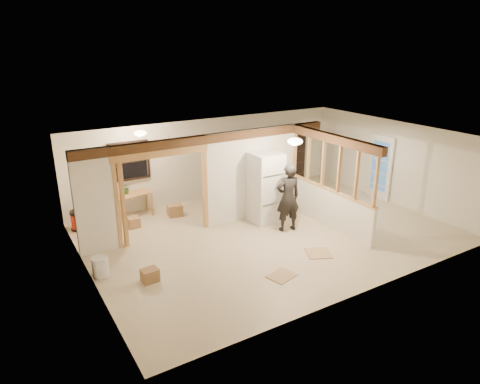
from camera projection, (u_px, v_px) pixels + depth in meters
floor at (270, 233)px, 11.10m from camera, size 9.00×6.50×0.01m
ceiling at (272, 138)px, 10.27m from camera, size 9.00×6.50×0.01m
wall_back at (211, 158)px, 13.31m from camera, size 9.00×0.01×2.50m
wall_front at (370, 235)px, 8.06m from camera, size 9.00×0.01×2.50m
wall_left at (85, 225)px, 8.50m from camera, size 0.01×6.50×2.50m
wall_right at (393, 162)px, 12.88m from camera, size 0.01×6.50×2.50m
partition_left_stub at (94, 202)px, 9.68m from camera, size 0.90×0.12×2.50m
partition_center at (252, 174)px, 11.75m from camera, size 2.80×0.12×2.50m
doorway_frame at (163, 196)px, 10.54m from camera, size 2.46×0.14×2.20m
header_beam_back at (212, 138)px, 10.79m from camera, size 7.00×0.18×0.22m
header_beam_right at (333, 139)px, 10.77m from camera, size 0.18×3.30×0.22m
pony_wall at (328, 208)px, 11.39m from camera, size 0.12×3.20×1.00m
stud_partition at (331, 166)px, 11.01m from camera, size 0.14×3.20×1.32m
window_back at (129, 161)px, 11.88m from camera, size 1.12×0.10×1.10m
french_door at (380, 168)px, 13.24m from camera, size 0.12×0.86×2.00m
ceiling_dome_main at (295, 141)px, 10.02m from camera, size 0.36×0.36×0.16m
ceiling_dome_util at (140, 133)px, 10.92m from camera, size 0.32×0.32×0.14m
hanging_bulb at (170, 148)px, 10.70m from camera, size 0.07×0.07×0.07m
refrigerator at (265, 187)px, 11.57m from camera, size 0.79×0.77×1.92m
woman at (288, 198)px, 10.98m from camera, size 0.72×0.53×1.80m
work_table at (132, 205)px, 12.05m from camera, size 1.17×0.75×0.68m
potted_plant at (126, 188)px, 11.87m from camera, size 0.36×0.33×0.32m
shop_vac at (78, 220)px, 11.21m from camera, size 0.46×0.46×0.54m
bookshelf at (292, 158)px, 14.72m from camera, size 0.89×0.30×1.79m
bucket at (100, 267)px, 8.99m from camera, size 0.39×0.39×0.43m
box_util_a at (175, 210)px, 12.13m from camera, size 0.43×0.38×0.34m
box_util_b at (134, 222)px, 11.40m from camera, size 0.31×0.31×0.28m
box_front at (150, 275)px, 8.81m from camera, size 0.36×0.30×0.28m
floor_panel_near at (318, 253)px, 10.01m from camera, size 0.73×0.73×0.02m
floor_panel_far at (282, 276)px, 9.04m from camera, size 0.66×0.58×0.02m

